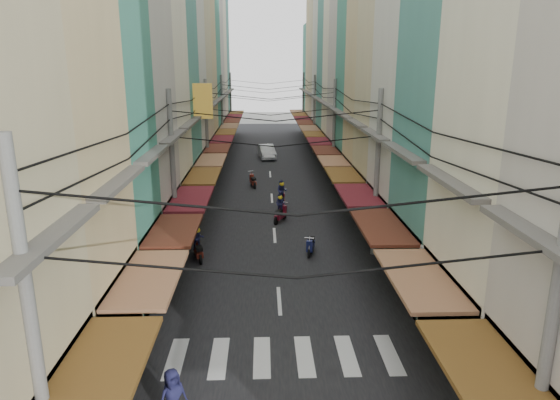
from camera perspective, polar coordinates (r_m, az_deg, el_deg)
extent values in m
plane|color=slate|center=(22.42, -0.26, -9.17)|extent=(160.00, 160.00, 0.00)
cube|color=black|center=(41.45, -1.09, 2.36)|extent=(10.00, 80.00, 0.02)
cube|color=slate|center=(41.86, -10.03, 2.29)|extent=(3.00, 80.00, 0.06)
cube|color=slate|center=(42.05, 7.81, 2.44)|extent=(3.00, 80.00, 0.06)
cube|color=silver|center=(17.36, -11.80, -17.29)|extent=(0.55, 2.40, 0.01)
cube|color=silver|center=(17.18, -6.98, -17.43)|extent=(0.55, 2.40, 0.01)
cube|color=silver|center=(17.12, -2.08, -17.46)|extent=(0.55, 2.40, 0.01)
cube|color=silver|center=(17.17, 2.82, -17.36)|extent=(0.55, 2.40, 0.01)
cube|color=silver|center=(17.33, 7.65, -17.15)|extent=(0.55, 2.40, 0.01)
cube|color=silver|center=(17.60, 12.35, -16.83)|extent=(0.55, 2.40, 0.01)
cube|color=brown|center=(11.85, -19.77, -17.72)|extent=(1.80, 4.34, 0.12)
cube|color=#595651|center=(10.81, -24.49, -3.82)|extent=(0.50, 4.24, 0.15)
cube|color=black|center=(16.84, -19.49, -12.80)|extent=(1.20, 4.52, 3.20)
cube|color=#946343|center=(15.86, -14.71, -8.59)|extent=(1.80, 4.33, 0.12)
cube|color=#595651|center=(15.09, -17.88, 1.98)|extent=(0.50, 4.23, 0.15)
cube|color=#3E8974|center=(20.05, -24.50, 14.95)|extent=(6.00, 4.30, 19.25)
cube|color=black|center=(20.77, -15.87, -7.04)|extent=(1.20, 4.13, 3.20)
cube|color=#562618|center=(19.97, -11.97, -3.39)|extent=(1.80, 3.96, 0.12)
cube|color=#595651|center=(19.37, -14.36, 5.06)|extent=(0.50, 3.87, 0.15)
cube|color=#BCB6AB|center=(24.53, -20.47, 17.14)|extent=(6.00, 5.14, 20.93)
cube|color=black|center=(25.09, -13.38, -2.97)|extent=(1.20, 4.94, 3.20)
cube|color=maroon|center=(24.44, -10.13, 0.15)|extent=(1.80, 4.73, 0.12)
cube|color=#595651|center=(23.95, -12.02, 7.08)|extent=(0.50, 4.63, 0.15)
cube|color=beige|center=(29.36, -17.06, 13.54)|extent=(6.00, 4.95, 17.43)
cube|color=black|center=(29.84, -11.54, 0.06)|extent=(1.20, 4.75, 3.20)
cube|color=brown|center=(29.30, -8.79, 2.73)|extent=(1.80, 4.56, 0.12)
cube|color=#595651|center=(28.89, -10.33, 8.52)|extent=(0.50, 4.46, 0.15)
cube|color=teal|center=(34.20, -14.85, 12.92)|extent=(6.00, 4.99, 16.32)
cube|color=black|center=(34.61, -10.23, 2.22)|extent=(1.20, 4.80, 3.20)
cube|color=#946343|center=(34.14, -7.84, 4.54)|extent=(1.80, 4.60, 0.12)
cube|color=#595651|center=(33.79, -9.14, 9.53)|extent=(0.50, 4.50, 0.15)
cube|color=beige|center=(38.97, -13.60, 18.06)|extent=(6.00, 4.65, 22.87)
cube|color=black|center=(39.28, -9.26, 3.81)|extent=(1.20, 4.46, 3.20)
cube|color=#562618|center=(38.87, -7.15, 5.87)|extent=(1.80, 4.27, 0.12)
cube|color=#595651|center=(38.56, -8.27, 10.25)|extent=(0.50, 4.18, 0.15)
cube|color=#C4B68A|center=(43.61, -12.24, 16.29)|extent=(6.00, 4.89, 20.58)
cube|color=black|center=(43.93, -8.51, 5.05)|extent=(1.20, 4.70, 3.20)
cube|color=maroon|center=(43.56, -6.61, 6.90)|extent=(1.80, 4.50, 0.12)
cube|color=#595651|center=(43.29, -7.60, 10.81)|extent=(0.50, 4.40, 0.15)
cube|color=tan|center=(48.24, -11.18, 14.94)|extent=(6.00, 4.52, 18.44)
cube|color=black|center=(48.54, -7.90, 6.04)|extent=(1.20, 4.34, 3.20)
cube|color=brown|center=(48.21, -6.17, 7.72)|extent=(1.80, 4.16, 0.12)
cube|color=#595651|center=(47.96, -7.07, 11.25)|extent=(0.50, 4.07, 0.15)
cube|color=#3E8974|center=(53.06, -10.40, 16.17)|extent=(6.00, 5.20, 20.63)
cube|color=black|center=(53.32, -7.38, 6.88)|extent=(1.20, 4.99, 3.20)
cube|color=#946343|center=(53.02, -5.80, 8.41)|extent=(1.80, 4.78, 0.12)
cube|color=#595651|center=(52.79, -6.61, 11.63)|extent=(0.50, 4.68, 0.15)
cube|color=#BCB6AB|center=(58.13, -9.74, 17.61)|extent=(6.00, 4.94, 23.70)
cube|color=black|center=(58.32, -6.93, 7.61)|extent=(1.20, 4.74, 3.20)
cube|color=#562618|center=(58.04, -5.48, 9.01)|extent=(1.80, 4.55, 0.12)
cube|color=#595651|center=(57.84, -6.22, 11.95)|extent=(0.50, 4.45, 0.15)
cube|color=beige|center=(62.99, -9.08, 16.27)|extent=(6.00, 4.96, 21.12)
cube|color=black|center=(63.21, -6.56, 8.21)|extent=(1.20, 4.76, 3.20)
cube|color=maroon|center=(62.96, -5.22, 9.50)|extent=(1.80, 4.56, 0.12)
cube|color=#595651|center=(62.77, -5.89, 12.21)|extent=(0.50, 4.46, 0.15)
cube|color=teal|center=(67.95, -8.54, 15.69)|extent=(6.00, 5.04, 19.90)
cube|color=black|center=(68.16, -6.24, 8.73)|extent=(1.20, 4.84, 3.20)
cube|color=brown|center=(67.93, -4.99, 9.93)|extent=(1.80, 4.64, 0.12)
cube|color=#595651|center=(67.75, -5.61, 12.44)|extent=(0.50, 4.54, 0.15)
cube|color=#554013|center=(32.70, -8.80, 11.11)|extent=(1.20, 0.40, 2.20)
cube|color=brown|center=(11.94, 22.72, -17.78)|extent=(1.80, 4.35, 0.12)
cube|color=#595651|center=(10.97, 27.41, -3.90)|extent=(0.50, 4.25, 0.15)
cube|color=black|center=(17.01, 20.17, -12.58)|extent=(1.20, 4.78, 3.20)
cube|color=#946343|center=(15.92, 15.56, -8.56)|extent=(1.80, 4.58, 0.12)
cube|color=#595651|center=(15.20, 18.70, 2.00)|extent=(0.50, 4.48, 0.15)
cube|color=teal|center=(20.79, 22.79, 9.32)|extent=(6.00, 5.03, 15.08)
cube|color=black|center=(21.28, 15.22, -6.44)|extent=(1.20, 4.83, 3.20)
cube|color=#562618|center=(20.42, 11.46, -2.94)|extent=(1.80, 4.63, 0.12)
cube|color=#595651|center=(19.87, 13.74, 5.34)|extent=(0.50, 4.53, 0.15)
cube|color=beige|center=(25.32, 18.85, 18.03)|extent=(6.00, 4.79, 21.66)
cube|color=black|center=(25.73, 12.08, -2.43)|extent=(1.20, 4.60, 3.20)
cube|color=maroon|center=(25.03, 8.92, 0.56)|extent=(1.80, 4.41, 0.12)
cube|color=#595651|center=(24.58, 10.71, 7.35)|extent=(0.50, 4.31, 0.15)
cube|color=#C4B68A|center=(29.71, 15.54, 16.86)|extent=(6.00, 4.52, 20.74)
cube|color=black|center=(30.09, 9.99, 0.26)|extent=(1.20, 4.34, 3.20)
cube|color=brown|center=(29.48, 7.26, 2.86)|extent=(1.80, 4.16, 0.12)
cube|color=#595651|center=(29.11, 8.74, 8.64)|extent=(0.50, 4.07, 0.15)
cube|color=tan|center=(33.93, 12.97, 11.16)|extent=(6.00, 4.12, 14.13)
cube|color=black|center=(34.20, 8.53, 2.14)|extent=(1.20, 3.96, 3.20)
cube|color=#946343|center=(33.67, 6.11, 4.45)|extent=(1.80, 3.79, 0.12)
cube|color=#595651|center=(33.34, 7.38, 9.52)|extent=(0.50, 3.71, 0.15)
cube|color=#3E8974|center=(38.00, 11.47, 14.33)|extent=(6.00, 4.40, 17.68)
cube|color=black|center=(38.30, 7.40, 3.59)|extent=(1.20, 4.23, 3.20)
cube|color=#562618|center=(37.83, 5.22, 5.67)|extent=(1.80, 4.05, 0.12)
cube|color=#595651|center=(37.54, 6.33, 10.18)|extent=(0.50, 3.96, 0.15)
cube|color=#BCB6AB|center=(42.46, 10.21, 17.78)|extent=(6.00, 4.64, 22.59)
cube|color=black|center=(42.69, 6.44, 4.83)|extent=(1.20, 4.45, 3.20)
cube|color=maroon|center=(42.26, 4.47, 6.70)|extent=(1.80, 4.26, 0.12)
cube|color=#595651|center=(42.00, 5.45, 10.74)|extent=(0.50, 4.17, 0.15)
cube|color=beige|center=(46.67, 9.04, 16.76)|extent=(6.00, 4.00, 21.25)
cube|color=black|center=(46.90, 5.68, 5.79)|extent=(1.20, 3.84, 3.20)
cube|color=brown|center=(46.51, 3.88, 7.49)|extent=(1.80, 3.68, 0.12)
cube|color=#595651|center=(46.27, 4.76, 11.17)|extent=(0.50, 3.60, 0.15)
cube|color=teal|center=(51.12, 8.08, 17.26)|extent=(6.00, 5.01, 22.33)
cube|color=black|center=(51.31, 5.03, 6.62)|extent=(1.20, 4.81, 3.20)
cube|color=#946343|center=(50.96, 3.37, 8.18)|extent=(1.80, 4.61, 0.12)
cube|color=#595651|center=(50.74, 4.17, 11.54)|extent=(0.50, 4.51, 0.15)
cube|color=beige|center=(56.02, 7.13, 15.77)|extent=(6.00, 5.00, 19.71)
cube|color=black|center=(56.23, 4.41, 7.39)|extent=(1.20, 4.80, 3.20)
cube|color=#562618|center=(55.91, 2.90, 8.82)|extent=(1.80, 4.60, 0.12)
cube|color=#595651|center=(55.71, 3.62, 11.88)|extent=(0.50, 4.50, 0.15)
cube|color=#C4B68A|center=(60.63, 6.38, 14.40)|extent=(6.00, 4.32, 16.86)
cube|color=black|center=(60.82, 3.93, 8.00)|extent=(1.20, 4.15, 3.20)
cube|color=maroon|center=(60.53, 2.53, 9.32)|extent=(1.80, 3.97, 0.12)
cube|color=#595651|center=(60.34, 3.19, 12.15)|extent=(0.50, 3.89, 0.15)
cube|color=tan|center=(64.92, 5.86, 15.83)|extent=(6.00, 4.33, 19.96)
cube|color=black|center=(65.09, 3.55, 8.48)|extent=(1.20, 4.16, 3.20)
cube|color=brown|center=(64.82, 2.23, 9.72)|extent=(1.80, 3.99, 0.12)
cube|color=#595651|center=(64.65, 2.84, 12.36)|extent=(0.50, 3.90, 0.15)
cube|color=#3E8974|center=(69.51, 5.28, 13.49)|extent=(6.00, 4.88, 14.34)
cube|color=black|center=(69.65, 3.19, 8.93)|extent=(1.20, 4.68, 3.20)
cube|color=#946343|center=(69.39, 1.95, 10.09)|extent=(1.80, 4.49, 0.12)
cube|color=#595651|center=(69.23, 2.52, 12.56)|extent=(0.50, 4.39, 0.15)
cylinder|color=slate|center=(10.76, -26.18, -15.21)|extent=(0.26, 0.26, 8.20)
cylinder|color=slate|center=(11.30, 28.37, -14.01)|extent=(0.26, 0.26, 8.20)
cylinder|color=slate|center=(24.35, -12.10, 2.66)|extent=(0.26, 0.26, 8.20)
cylinder|color=slate|center=(24.59, 11.02, 2.84)|extent=(0.26, 0.26, 8.20)
cylinder|color=slate|center=(38.99, -8.36, 7.49)|extent=(0.26, 0.26, 8.20)
cylinder|color=slate|center=(39.14, 6.18, 7.59)|extent=(0.26, 0.26, 8.20)
cylinder|color=slate|center=(53.82, -6.64, 9.66)|extent=(0.26, 0.26, 8.20)
cylinder|color=slate|center=(53.93, 3.95, 9.74)|extent=(0.26, 0.26, 8.20)
cylinder|color=slate|center=(68.73, -5.66, 10.89)|extent=(0.26, 0.26, 8.20)
cylinder|color=slate|center=(68.82, 2.67, 10.96)|extent=(0.26, 0.26, 8.20)
imported|color=white|center=(50.94, -1.51, 4.79)|extent=(5.02, 2.48, 1.70)
imported|color=black|center=(24.04, 13.95, -7.90)|extent=(1.57, 1.07, 1.01)
cylinder|color=black|center=(25.43, -9.11, -5.72)|extent=(0.09, 0.49, 0.49)
cylinder|color=black|center=(24.30, -9.46, -6.76)|extent=(0.09, 0.49, 0.49)
cube|color=maroon|center=(24.81, -9.29, -5.90)|extent=(0.32, 1.09, 0.26)
cube|color=black|center=(24.49, -9.39, -5.48)|extent=(0.30, 0.52, 0.17)
cube|color=maroon|center=(25.22, -9.17, -5.02)|extent=(0.28, 0.26, 0.52)
imported|color=#1E1E46|center=(24.77, -9.31, -5.64)|extent=(0.50, 0.35, 1.25)
sphere|color=yellow|center=(24.45, -9.40, -3.57)|extent=(0.26, 0.26, 0.26)
cylinder|color=black|center=(30.86, -0.01, -1.73)|extent=(0.10, 0.50, 0.50)
cylinder|color=black|center=(29.66, 0.08, -2.44)|extent=(0.10, 0.50, 0.50)
cube|color=maroon|center=(30.21, 0.03, -1.80)|extent=(0.33, 1.11, 0.27)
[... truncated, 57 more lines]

